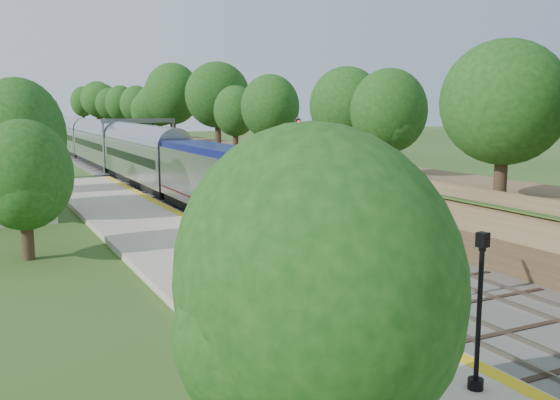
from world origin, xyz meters
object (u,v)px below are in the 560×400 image
train (100,147)px  signal_platform (352,214)px  signal_gantry (139,131)px  signal_farside (297,154)px  lamppost_mid (479,321)px  lamppost_far (254,226)px

train → signal_platform: (-2.90, -62.32, 1.49)m
signal_gantry → signal_farside: signal_farside is taller
lamppost_mid → signal_platform: signal_platform is taller
lamppost_far → signal_platform: (0.52, -7.36, 1.64)m
train → signal_platform: bearing=-92.7°
signal_platform → signal_farside: bearing=66.7°
train → lamppost_mid: (-3.49, -69.19, -0.16)m
signal_gantry → train: (-2.47, 10.07, -2.41)m
signal_gantry → lamppost_far: signal_gantry is taller
lamppost_far → signal_farside: bearing=55.0°
signal_gantry → train: signal_gantry is taller
lamppost_mid → signal_platform: bearing=85.1°
lamppost_far → lamppost_mid: bearing=-90.3°
signal_gantry → train: 10.65m
signal_gantry → signal_farside: (3.73, -31.13, -0.59)m
lamppost_mid → signal_farside: 29.68m
lamppost_mid → lamppost_far: (0.07, 14.23, -0.00)m
signal_farside → signal_platform: bearing=-113.3°
signal_gantry → lamppost_mid: 59.48m
signal_gantry → signal_platform: signal_gantry is taller
train → lamppost_mid: train is taller
lamppost_mid → lamppost_far: bearing=89.7°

